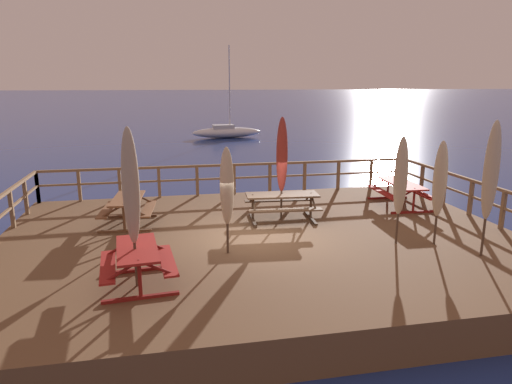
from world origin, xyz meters
TOP-DOWN VIEW (x-y plane):
  - ground_plane at (0.00, 0.00)m, footprint 600.00×600.00m
  - wooden_deck at (0.00, 0.00)m, footprint 13.32×9.70m
  - railing_waterside_far at (0.00, 4.70)m, footprint 13.12×0.10m
  - railing_side_right at (6.51, -0.00)m, footprint 0.10×9.50m
  - picnic_table_back_left at (5.01, 2.10)m, footprint 1.50×2.24m
  - picnic_table_back_right at (-2.97, -2.38)m, footprint 1.55×1.80m
  - picnic_table_mid_left at (0.88, 1.30)m, footprint 2.16×1.55m
  - picnic_table_front_right at (-3.44, 1.72)m, footprint 1.55×1.88m
  - patio_umbrella_tall_mid_right at (4.65, -2.35)m, footprint 0.32×0.32m
  - patio_umbrella_short_front at (-3.00, -2.43)m, footprint 0.32×0.32m
  - patio_umbrella_tall_back_left at (0.87, 1.35)m, footprint 0.32×0.32m
  - patio_umbrella_short_back at (4.03, -1.44)m, footprint 0.32×0.32m
  - patio_umbrella_tall_back_right at (-1.02, -1.03)m, footprint 0.32×0.32m
  - patio_umbrella_short_mid at (-3.22, 0.07)m, footprint 0.32×0.32m
  - patio_umbrella_tall_mid_left at (3.15, -1.18)m, footprint 0.32×0.32m
  - sailboat_distant at (2.93, 28.51)m, footprint 6.10×2.08m

SIDE VIEW (x-z plane):
  - ground_plane at x=0.00m, z-range 0.00..0.00m
  - wooden_deck at x=0.00m, z-range 0.00..0.81m
  - sailboat_distant at x=2.93m, z-range -3.35..4.37m
  - picnic_table_back_right at x=-2.97m, z-range 0.97..1.74m
  - picnic_table_front_right at x=-3.44m, z-range 0.97..1.75m
  - picnic_table_mid_left at x=0.88m, z-range 0.98..1.76m
  - picnic_table_back_left at x=5.01m, z-range 0.98..1.76m
  - railing_side_right at x=6.51m, z-range 0.98..2.07m
  - railing_waterside_far at x=0.00m, z-range 0.98..2.07m
  - patio_umbrella_tall_back_right at x=-1.02m, z-range 1.14..3.64m
  - patio_umbrella_short_back at x=4.03m, z-range 1.15..3.71m
  - patio_umbrella_tall_mid_left at x=3.15m, z-range 1.16..3.80m
  - patio_umbrella_short_mid at x=-3.22m, z-range 1.17..3.86m
  - patio_umbrella_tall_back_left at x=0.87m, z-range 1.21..4.16m
  - patio_umbrella_tall_mid_right at x=4.65m, z-range 1.22..4.32m
  - patio_umbrella_short_front at x=-3.00m, z-range 1.23..4.33m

